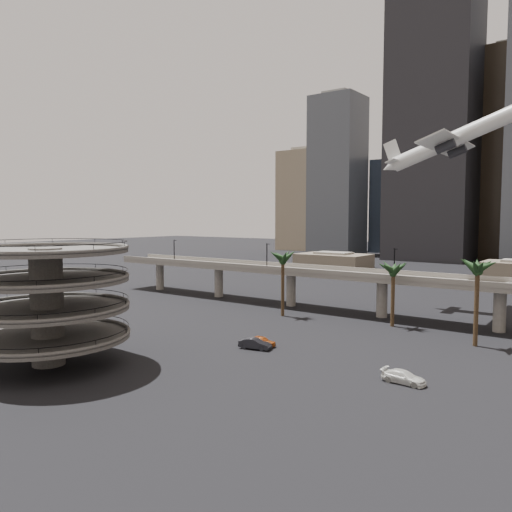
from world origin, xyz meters
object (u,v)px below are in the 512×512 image
Objects in this scene: car_b at (255,344)px; car_c at (404,377)px; parking_ramp at (47,294)px; overpass at (334,278)px; car_a at (262,341)px; airborne_jet at (450,141)px.

car_b is 0.93× the size of car_c.
parking_ramp reaches higher than overpass.
car_b is at bearing 88.59° from car_c.
overpass is (13.00, 59.00, -2.50)m from parking_ramp.
car_a is at bearing 55.18° from parking_ramp.
car_c is at bearing -102.70° from car_a.
car_a is at bearing -6.17° from car_b.
parking_ramp is at bearing -102.43° from overpass.
parking_ramp reaches higher than car_c.
parking_ramp is 31.08m from car_b.
car_b is at bearing -177.52° from car_a.
airborne_jet is 6.19× the size of car_b.
parking_ramp reaches higher than car_a.
overpass is 36.31m from car_b.
airborne_jet is (18.80, 17.29, 29.55)m from overpass.
overpass is 34.31m from car_a.
airborne_jet reaches higher than overpass.
car_a reaches higher than car_c.
overpass is 25.52× the size of car_b.
car_c is (29.33, -37.26, -6.55)m from overpass.
parking_ramp is at bearing 141.59° from car_a.
car_a is at bearing -107.20° from airborne_jet.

